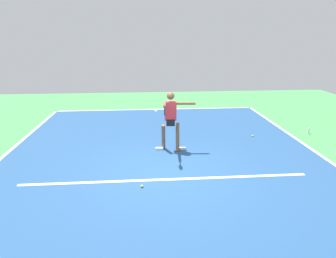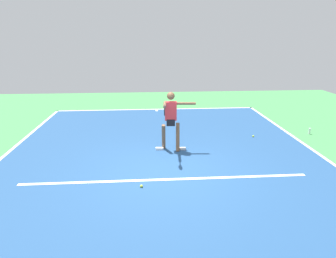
# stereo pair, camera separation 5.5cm
# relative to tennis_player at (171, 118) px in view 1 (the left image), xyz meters

# --- Properties ---
(ground_plane) EXTENTS (21.46, 21.46, 0.00)m
(ground_plane) POSITION_rel_tennis_player_xyz_m (0.27, 1.40, -1.02)
(ground_plane) COLOR #428E4C
(court_surface) EXTENTS (9.22, 13.01, 0.00)m
(court_surface) POSITION_rel_tennis_player_xyz_m (0.27, 1.40, -1.02)
(court_surface) COLOR navy
(court_surface) RESTS_ON ground_plane
(court_line_baseline_near) EXTENTS (9.22, 0.10, 0.01)m
(court_line_baseline_near) POSITION_rel_tennis_player_xyz_m (0.27, -5.06, -1.02)
(court_line_baseline_near) COLOR white
(court_line_baseline_near) RESTS_ON ground_plane
(court_line_sideline_left) EXTENTS (0.10, 13.01, 0.01)m
(court_line_sideline_left) POSITION_rel_tennis_player_xyz_m (-4.29, 1.40, -1.02)
(court_line_sideline_left) COLOR white
(court_line_sideline_left) RESTS_ON ground_plane
(court_line_service) EXTENTS (6.92, 0.10, 0.01)m
(court_line_service) POSITION_rel_tennis_player_xyz_m (0.27, 1.83, -1.02)
(court_line_service) COLOR white
(court_line_service) RESTS_ON ground_plane
(court_line_centre_mark) EXTENTS (0.10, 0.30, 0.01)m
(court_line_centre_mark) POSITION_rel_tennis_player_xyz_m (0.27, -4.86, -1.02)
(court_line_centre_mark) COLOR white
(court_line_centre_mark) RESTS_ON ground_plane
(tennis_player) EXTENTS (1.18, 1.23, 1.79)m
(tennis_player) POSITION_rel_tennis_player_xyz_m (0.00, 0.00, 0.00)
(tennis_player) COLOR brown
(tennis_player) RESTS_ON ground_plane
(tennis_ball_far_corner) EXTENTS (0.07, 0.07, 0.07)m
(tennis_ball_far_corner) POSITION_rel_tennis_player_xyz_m (0.85, 2.16, -0.99)
(tennis_ball_far_corner) COLOR #C6E53D
(tennis_ball_far_corner) RESTS_ON ground_plane
(tennis_ball_near_service_line) EXTENTS (0.07, 0.07, 0.07)m
(tennis_ball_near_service_line) POSITION_rel_tennis_player_xyz_m (-2.90, -0.97, -0.99)
(tennis_ball_near_service_line) COLOR #C6E53D
(tennis_ball_near_service_line) RESTS_ON ground_plane
(water_bottle) EXTENTS (0.07, 0.07, 0.22)m
(water_bottle) POSITION_rel_tennis_player_xyz_m (-4.97, -1.12, -0.91)
(water_bottle) COLOR white
(water_bottle) RESTS_ON ground_plane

